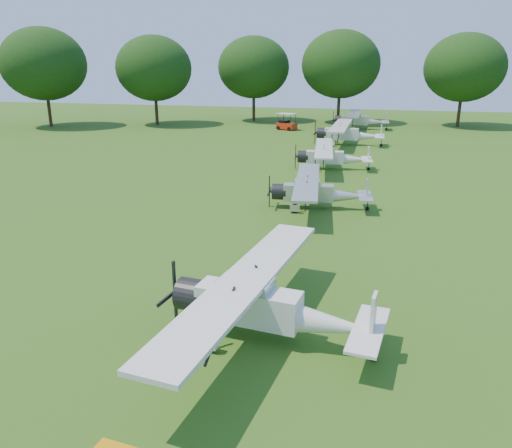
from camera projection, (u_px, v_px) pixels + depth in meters
The scene contains 8 objects.
ground at pixel (269, 284), 20.02m from camera, with size 160.00×160.00×0.00m, color #345515.
tree_belt at pixel (374, 76), 16.88m from camera, with size 137.36×130.27×14.52m.
aircraft_3 at pixel (264, 302), 15.64m from camera, with size 7.10×11.27×2.21m.
aircraft_4 at pixel (316, 190), 29.94m from camera, with size 6.26×9.96×1.95m.
aircraft_5 at pixel (331, 155), 41.03m from camera, with size 6.38×10.15×1.99m.
aircraft_6 at pixel (347, 132), 53.03m from camera, with size 7.41×11.76×2.33m.
aircraft_7 at pixel (359, 119), 65.61m from camera, with size 7.31×11.60×2.30m.
golf_cart at pixel (286, 124), 65.22m from camera, with size 2.83×2.32×2.11m.
Camera 1 is at (3.87, -17.89, 8.48)m, focal length 35.00 mm.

